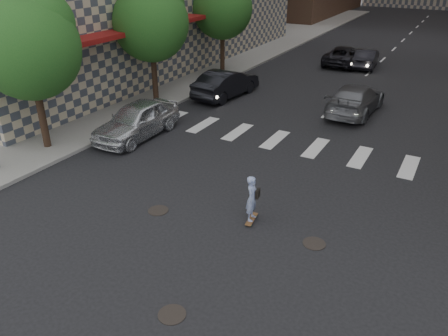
% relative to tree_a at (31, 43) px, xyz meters
% --- Properties ---
extents(ground, '(160.00, 160.00, 0.00)m').
position_rel_tree_a_xyz_m(ground, '(9.45, -3.14, -4.65)').
color(ground, black).
rests_on(ground, ground).
extents(sidewalk_left, '(13.00, 80.00, 0.15)m').
position_rel_tree_a_xyz_m(sidewalk_left, '(-5.05, 16.86, -4.57)').
color(sidewalk_left, gray).
rests_on(sidewalk_left, ground).
extents(tree_a, '(4.20, 4.20, 6.60)m').
position_rel_tree_a_xyz_m(tree_a, '(0.00, 0.00, 0.00)').
color(tree_a, '#382619').
rests_on(tree_a, sidewalk_left).
extents(tree_b, '(4.20, 4.20, 6.60)m').
position_rel_tree_a_xyz_m(tree_b, '(0.00, 8.00, 0.00)').
color(tree_b, '#382619').
rests_on(tree_b, sidewalk_left).
extents(tree_c, '(4.20, 4.20, 6.60)m').
position_rel_tree_a_xyz_m(tree_c, '(0.00, 16.00, 0.00)').
color(tree_c, '#382619').
rests_on(tree_c, sidewalk_left).
extents(manhole_a, '(0.70, 0.70, 0.02)m').
position_rel_tree_a_xyz_m(manhole_a, '(10.65, -5.64, -4.64)').
color(manhole_a, black).
rests_on(manhole_a, ground).
extents(manhole_b, '(0.70, 0.70, 0.02)m').
position_rel_tree_a_xyz_m(manhole_b, '(7.45, -1.94, -4.64)').
color(manhole_b, black).
rests_on(manhole_b, ground).
extents(manhole_c, '(0.70, 0.70, 0.02)m').
position_rel_tree_a_xyz_m(manhole_c, '(12.75, -1.14, -4.64)').
color(manhole_c, black).
rests_on(manhole_c, ground).
extents(skateboarder, '(0.45, 0.85, 1.65)m').
position_rel_tree_a_xyz_m(skateboarder, '(10.54, -0.94, -3.78)').
color(skateboarder, brown).
rests_on(skateboarder, ground).
extents(silver_sedan, '(2.02, 4.93, 1.67)m').
position_rel_tree_a_xyz_m(silver_sedan, '(2.54, 3.02, -3.81)').
color(silver_sedan, silver).
rests_on(silver_sedan, ground).
extents(traffic_car_a, '(2.23, 5.12, 1.64)m').
position_rel_tree_a_xyz_m(traffic_car_a, '(3.12, 10.71, -3.83)').
color(traffic_car_a, black).
rests_on(traffic_car_a, ground).
extents(traffic_car_b, '(2.36, 5.41, 1.55)m').
position_rel_tree_a_xyz_m(traffic_car_b, '(10.73, 11.55, -3.87)').
color(traffic_car_b, slate).
rests_on(traffic_car_b, ground).
extents(traffic_car_c, '(2.40, 5.14, 1.42)m').
position_rel_tree_a_xyz_m(traffic_car_c, '(7.11, 22.54, -3.94)').
color(traffic_car_c, black).
rests_on(traffic_car_c, ground).
extents(traffic_car_e, '(1.89, 4.41, 1.41)m').
position_rel_tree_a_xyz_m(traffic_car_e, '(8.79, 22.48, -3.94)').
color(traffic_car_e, black).
rests_on(traffic_car_e, ground).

